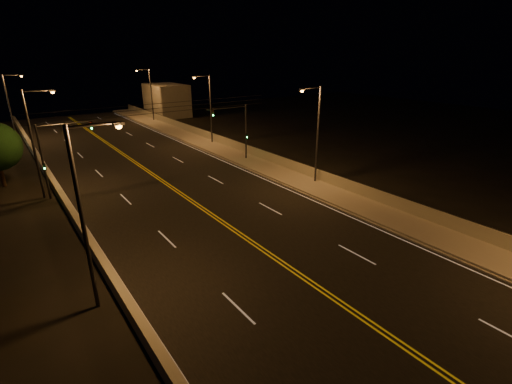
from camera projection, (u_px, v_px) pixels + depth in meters
road at (220, 220)px, 28.35m from camera, size 18.00×120.00×0.02m
sidewalk at (321, 190)px, 34.18m from camera, size 3.60×120.00×0.30m
curb at (306, 195)px, 33.19m from camera, size 0.14×120.00×0.15m
parapet_wall at (334, 180)px, 34.85m from camera, size 0.30×120.00×1.00m
jersey_barrier at (94, 250)px, 23.26m from camera, size 0.45×120.00×0.86m
distant_building_right at (167, 100)px, 73.15m from camera, size 6.00×10.00×6.07m
parapet_rail at (334, 174)px, 34.66m from camera, size 0.06×120.00×0.06m
lane_markings at (220, 220)px, 28.29m from camera, size 17.32×116.00×0.00m
streetlight_1 at (316, 130)px, 34.09m from camera, size 2.55×0.28×9.26m
streetlight_2 at (209, 105)px, 49.54m from camera, size 2.55×0.28×9.26m
streetlight_3 at (150, 92)px, 66.08m from camera, size 2.55×0.28×9.26m
streetlight_4 at (87, 208)px, 17.09m from camera, size 2.55×0.28×9.26m
streetlight_5 at (35, 138)px, 30.99m from camera, size 2.55×0.28×9.26m
streetlight_6 at (11, 104)px, 50.57m from camera, size 2.55×0.28×9.26m
traffic_signal_right at (239, 127)px, 41.90m from camera, size 5.11×0.31×6.52m
traffic_signal_left at (54, 152)px, 31.62m from camera, size 5.11×0.31×6.52m
overhead_wires at (163, 108)px, 32.93m from camera, size 22.00×0.03×0.83m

